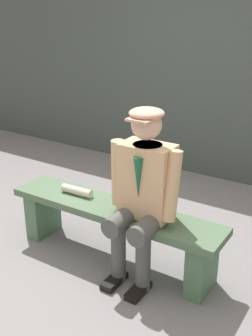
# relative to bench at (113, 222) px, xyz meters

# --- Properties ---
(ground_plane) EXTENTS (30.00, 30.00, 0.00)m
(ground_plane) POSITION_rel_bench_xyz_m (0.00, 0.00, -0.33)
(ground_plane) COLOR slate
(bench) EXTENTS (1.81, 0.37, 0.48)m
(bench) POSITION_rel_bench_xyz_m (0.00, 0.00, 0.00)
(bench) COLOR #4D664A
(bench) RESTS_ON ground
(seated_man) EXTENTS (0.55, 0.51, 1.31)m
(seated_man) POSITION_rel_bench_xyz_m (-0.30, 0.06, 0.38)
(seated_man) COLOR tan
(seated_man) RESTS_ON ground
(rolled_magazine) EXTENTS (0.28, 0.08, 0.07)m
(rolled_magazine) POSITION_rel_bench_xyz_m (0.37, -0.02, 0.18)
(rolled_magazine) COLOR beige
(rolled_magazine) RESTS_ON bench
(stadium_wall) EXTENTS (12.00, 0.24, 2.00)m
(stadium_wall) POSITION_rel_bench_xyz_m (0.00, -2.18, 0.67)
(stadium_wall) COLOR #3E4642
(stadium_wall) RESTS_ON ground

